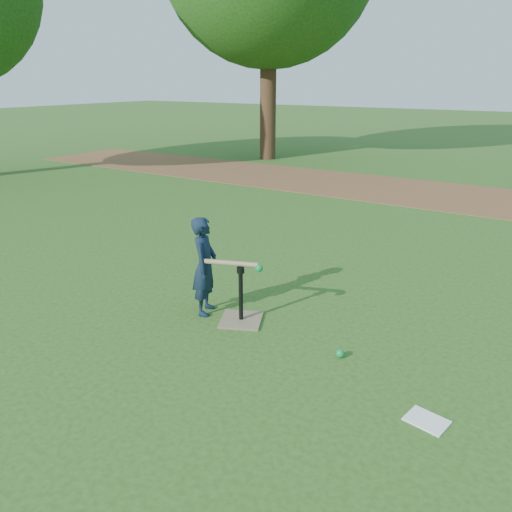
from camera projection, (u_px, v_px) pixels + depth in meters
The scene contains 7 objects.
ground at pixel (266, 332), 5.12m from camera, with size 80.00×80.00×0.00m, color #285116.
dirt_strip at pixel (441, 195), 11.08m from camera, with size 24.00×3.00×0.01m, color brown.
child at pixel (205, 266), 5.39m from camera, with size 0.40×0.26×1.09m, color #101F32.
wiffle_ball_ground at pixel (340, 354), 4.65m from camera, with size 0.08×0.08×0.08m, color #0C8A3D.
clipboard at pixel (427, 421), 3.79m from camera, with size 0.30×0.23×0.01m, color white.
batting_tee at pixel (241, 312), 5.32m from camera, with size 0.57×0.57×0.61m.
swing_action at pixel (233, 264), 5.18m from camera, with size 0.68×0.25×0.09m.
Camera 1 is at (2.35, -3.90, 2.47)m, focal length 35.00 mm.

